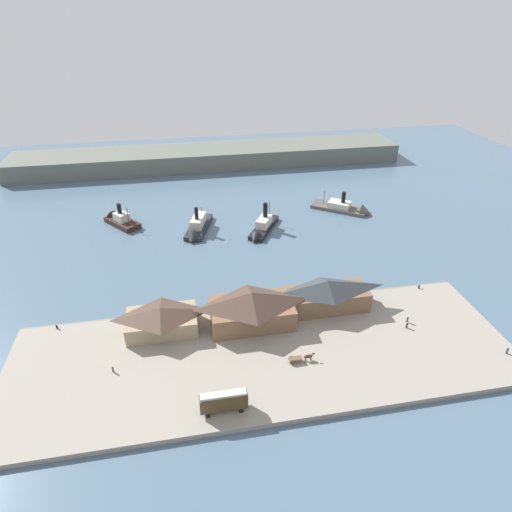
# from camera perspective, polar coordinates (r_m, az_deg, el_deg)

# --- Properties ---
(ground_plane) EXTENTS (320.00, 320.00, 0.00)m
(ground_plane) POSITION_cam_1_polar(r_m,az_deg,el_deg) (113.82, -1.05, -5.69)
(ground_plane) COLOR slate
(quay_promenade) EXTENTS (110.00, 36.00, 1.20)m
(quay_promenade) POSITION_cam_1_polar(r_m,az_deg,el_deg) (96.82, 1.15, -13.01)
(quay_promenade) COLOR gray
(quay_promenade) RESTS_ON ground
(seawall_edge) EXTENTS (110.00, 0.80, 1.00)m
(seawall_edge) POSITION_cam_1_polar(r_m,az_deg,el_deg) (110.67, -0.74, -6.57)
(seawall_edge) COLOR slate
(seawall_edge) RESTS_ON ground
(ferry_shed_west_terminal) EXTENTS (16.39, 10.02, 6.33)m
(ferry_shed_west_terminal) POSITION_cam_1_polar(r_m,az_deg,el_deg) (102.56, -12.41, -8.12)
(ferry_shed_west_terminal) COLOR #998466
(ferry_shed_west_terminal) RESTS_ON quay_promenade
(ferry_shed_east_terminal) EXTENTS (19.75, 11.53, 8.61)m
(ferry_shed_east_terminal) POSITION_cam_1_polar(r_m,az_deg,el_deg) (101.71, -0.56, -6.81)
(ferry_shed_east_terminal) COLOR brown
(ferry_shed_east_terminal) RESTS_ON quay_promenade
(ferry_shed_central_terminal) EXTENTS (20.91, 8.60, 7.96)m
(ferry_shed_central_terminal) POSITION_cam_1_polar(r_m,az_deg,el_deg) (107.94, 9.34, -5.01)
(ferry_shed_central_terminal) COLOR brown
(ferry_shed_central_terminal) RESTS_ON quay_promenade
(street_tram) EXTENTS (8.91, 2.38, 4.52)m
(street_tram) POSITION_cam_1_polar(r_m,az_deg,el_deg) (84.18, -4.31, -18.57)
(street_tram) COLOR #4C381E
(street_tram) RESTS_ON quay_promenade
(horse_cart) EXTENTS (5.66, 1.39, 1.87)m
(horse_cart) POSITION_cam_1_polar(r_m,az_deg,el_deg) (94.51, 5.93, -13.27)
(horse_cart) COLOR brown
(horse_cart) RESTS_ON quay_promenade
(pedestrian_near_east_shed) EXTENTS (0.39, 0.39, 1.56)m
(pedestrian_near_east_shed) POSITION_cam_1_polar(r_m,az_deg,el_deg) (96.63, -18.43, -14.05)
(pedestrian_near_east_shed) COLOR #3D4C42
(pedestrian_near_east_shed) RESTS_ON quay_promenade
(pedestrian_near_cart) EXTENTS (0.43, 0.43, 1.76)m
(pedestrian_near_cart) POSITION_cam_1_polar(r_m,az_deg,el_deg) (110.34, 30.32, -10.77)
(pedestrian_near_cart) COLOR #33384C
(pedestrian_near_cart) RESTS_ON quay_promenade
(pedestrian_walking_east) EXTENTS (0.42, 0.42, 1.69)m
(pedestrian_walking_east) POSITION_cam_1_polar(r_m,az_deg,el_deg) (108.23, 19.35, -8.64)
(pedestrian_walking_east) COLOR #232328
(pedestrian_walking_east) RESTS_ON quay_promenade
(pedestrian_walking_west) EXTENTS (0.44, 0.44, 1.79)m
(pedestrian_walking_west) POSITION_cam_1_polar(r_m,az_deg,el_deg) (109.93, 19.41, -7.94)
(pedestrian_walking_west) COLOR #4C3D33
(pedestrian_walking_west) RESTS_ON quay_promenade
(mooring_post_east) EXTENTS (0.44, 0.44, 0.90)m
(mooring_post_east) POSITION_cam_1_polar(r_m,az_deg,el_deg) (112.51, -24.86, -8.51)
(mooring_post_east) COLOR black
(mooring_post_east) RESTS_ON quay_promenade
(mooring_post_center_east) EXTENTS (0.44, 0.44, 0.90)m
(mooring_post_center_east) POSITION_cam_1_polar(r_m,az_deg,el_deg) (123.40, 20.77, -3.83)
(mooring_post_center_east) COLOR black
(mooring_post_center_east) RESTS_ON quay_promenade
(ferry_departing_north) EXTENTS (13.98, 15.54, 9.65)m
(ferry_departing_north) POSITION_cam_1_polar(r_m,az_deg,el_deg) (158.78, -17.65, 4.59)
(ferry_departing_north) COLOR black
(ferry_departing_north) RESTS_ON ground
(ferry_moored_west) EXTENTS (11.28, 21.12, 10.67)m
(ferry_moored_west) POSITION_cam_1_polar(r_m,az_deg,el_deg) (146.82, -7.81, 3.68)
(ferry_moored_west) COLOR #23282D
(ferry_moored_west) RESTS_ON ground
(ferry_outer_harbor) EXTENTS (14.22, 20.04, 10.73)m
(ferry_outer_harbor) POSITION_cam_1_polar(r_m,az_deg,el_deg) (145.55, 0.81, 3.73)
(ferry_outer_harbor) COLOR black
(ferry_outer_harbor) RESTS_ON ground
(ferry_mid_harbor) EXTENTS (21.69, 18.26, 9.67)m
(ferry_mid_harbor) POSITION_cam_1_polar(r_m,az_deg,el_deg) (164.32, 12.11, 6.12)
(ferry_mid_harbor) COLOR #514C47
(ferry_mid_harbor) RESTS_ON ground
(far_headland) EXTENTS (180.00, 24.00, 8.00)m
(far_headland) POSITION_cam_1_polar(r_m,az_deg,el_deg) (210.82, -6.14, 12.97)
(far_headland) COLOR #60665B
(far_headland) RESTS_ON ground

